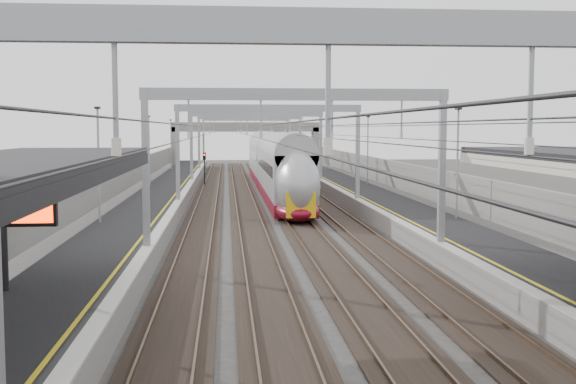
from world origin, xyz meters
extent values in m
cube|color=black|center=(-8.00, 45.00, 0.50)|extent=(4.00, 120.00, 1.00)
cube|color=black|center=(8.00, 45.00, 0.50)|extent=(4.00, 120.00, 1.00)
cube|color=black|center=(-4.50, 45.00, 0.04)|extent=(2.40, 140.00, 0.08)
cube|color=brown|center=(-5.22, 45.00, 0.13)|extent=(0.07, 140.00, 0.14)
cube|color=brown|center=(-3.78, 45.00, 0.13)|extent=(0.07, 140.00, 0.14)
cube|color=black|center=(-1.50, 45.00, 0.04)|extent=(2.40, 140.00, 0.08)
cube|color=brown|center=(-2.22, 45.00, 0.13)|extent=(0.07, 140.00, 0.14)
cube|color=brown|center=(-0.78, 45.00, 0.13)|extent=(0.07, 140.00, 0.14)
cube|color=black|center=(1.50, 45.00, 0.04)|extent=(2.40, 140.00, 0.08)
cube|color=brown|center=(0.78, 45.00, 0.13)|extent=(0.07, 140.00, 0.14)
cube|color=brown|center=(2.22, 45.00, 0.13)|extent=(0.07, 140.00, 0.14)
cube|color=black|center=(4.50, 45.00, 0.04)|extent=(2.40, 140.00, 0.08)
cube|color=brown|center=(3.78, 45.00, 0.13)|extent=(0.07, 140.00, 0.14)
cube|color=brown|center=(5.22, 45.00, 0.13)|extent=(0.07, 140.00, 0.14)
cube|color=gray|center=(0.00, 2.00, 7.35)|extent=(13.00, 0.25, 0.50)
cube|color=gray|center=(-6.30, 22.00, 4.30)|extent=(0.28, 0.28, 6.60)
cube|color=gray|center=(6.30, 22.00, 4.30)|extent=(0.28, 0.28, 6.60)
cube|color=gray|center=(0.00, 22.00, 7.35)|extent=(13.00, 0.25, 0.50)
cube|color=gray|center=(-6.30, 42.00, 4.30)|extent=(0.28, 0.28, 6.60)
cube|color=gray|center=(6.30, 42.00, 4.30)|extent=(0.28, 0.28, 6.60)
cube|color=gray|center=(0.00, 42.00, 7.35)|extent=(13.00, 0.25, 0.50)
cube|color=gray|center=(-6.30, 62.00, 4.30)|extent=(0.28, 0.28, 6.60)
cube|color=gray|center=(6.30, 62.00, 4.30)|extent=(0.28, 0.28, 6.60)
cube|color=gray|center=(0.00, 62.00, 7.35)|extent=(13.00, 0.25, 0.50)
cube|color=gray|center=(-6.30, 82.00, 4.30)|extent=(0.28, 0.28, 6.60)
cube|color=gray|center=(6.30, 82.00, 4.30)|extent=(0.28, 0.28, 6.60)
cube|color=gray|center=(0.00, 82.00, 7.35)|extent=(13.00, 0.25, 0.50)
cube|color=gray|center=(-6.30, 100.00, 4.30)|extent=(0.28, 0.28, 6.60)
cube|color=gray|center=(6.30, 100.00, 4.30)|extent=(0.28, 0.28, 6.60)
cube|color=gray|center=(0.00, 100.00, 7.35)|extent=(13.00, 0.25, 0.50)
cylinder|color=#262628|center=(-4.50, 50.00, 5.50)|extent=(0.03, 140.00, 0.03)
cylinder|color=#262628|center=(-1.50, 50.00, 5.50)|extent=(0.03, 140.00, 0.03)
cylinder|color=#262628|center=(1.50, 50.00, 5.50)|extent=(0.03, 140.00, 0.03)
cylinder|color=#262628|center=(4.50, 50.00, 5.50)|extent=(0.03, 140.00, 0.03)
cylinder|color=black|center=(-9.70, 14.00, 3.00)|extent=(0.20, 0.20, 4.00)
cube|color=black|center=(-6.60, 4.00, 4.55)|extent=(1.60, 0.15, 0.55)
cube|color=#F52E04|center=(-6.60, 3.92, 4.55)|extent=(1.50, 0.02, 0.42)
cube|color=slate|center=(0.00, 100.00, 6.20)|extent=(22.00, 2.20, 1.40)
cube|color=slate|center=(-10.50, 100.00, 3.10)|extent=(1.00, 2.20, 6.20)
cube|color=slate|center=(10.50, 100.00, 3.10)|extent=(1.00, 2.20, 6.20)
cube|color=slate|center=(-11.20, 45.00, 1.60)|extent=(0.30, 120.00, 3.20)
cube|color=slate|center=(11.20, 45.00, 1.60)|extent=(0.30, 120.00, 3.20)
cube|color=maroon|center=(1.50, 49.16, 0.62)|extent=(2.86, 24.35, 0.85)
cube|color=#97979C|center=(1.50, 49.16, 2.63)|extent=(2.86, 24.35, 3.18)
cube|color=black|center=(1.50, 40.64, 0.29)|extent=(2.12, 2.54, 0.53)
cube|color=maroon|center=(1.50, 73.93, 0.62)|extent=(2.86, 24.35, 0.85)
cube|color=#97979C|center=(1.50, 73.93, 2.63)|extent=(2.86, 24.35, 3.18)
cube|color=black|center=(1.50, 65.41, 0.29)|extent=(2.12, 2.54, 0.53)
ellipsoid|color=#97979C|center=(1.50, 36.77, 2.32)|extent=(2.86, 5.50, 4.45)
cube|color=#E1AC0B|center=(1.50, 34.50, 1.36)|extent=(1.80, 0.12, 1.59)
cube|color=black|center=(1.50, 34.97, 2.95)|extent=(1.69, 0.60, 0.99)
cylinder|color=black|center=(-5.20, 66.73, 1.50)|extent=(0.12, 0.12, 3.00)
cube|color=black|center=(-5.20, 66.73, 3.10)|extent=(0.32, 0.22, 0.75)
sphere|color=red|center=(-5.20, 66.60, 3.25)|extent=(0.16, 0.16, 0.16)
cylinder|color=black|center=(3.20, 62.85, 1.50)|extent=(0.12, 0.12, 3.00)
cube|color=black|center=(3.20, 62.85, 3.10)|extent=(0.32, 0.22, 0.75)
sphere|color=red|center=(3.20, 62.72, 3.25)|extent=(0.16, 0.16, 0.16)
cylinder|color=black|center=(5.40, 75.51, 1.50)|extent=(0.12, 0.12, 3.00)
cube|color=black|center=(5.40, 75.51, 3.10)|extent=(0.32, 0.22, 0.75)
sphere|color=red|center=(5.40, 75.38, 3.25)|extent=(0.16, 0.16, 0.16)
camera|label=1|loc=(-2.96, -8.31, 5.90)|focal=45.00mm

